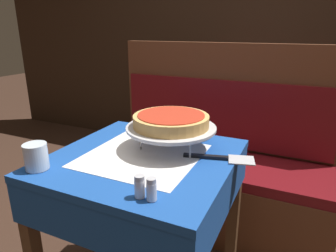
# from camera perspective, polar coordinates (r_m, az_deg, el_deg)

# --- Properties ---
(dining_table_front) EXTENTS (0.71, 0.71, 0.78)m
(dining_table_front) POSITION_cam_1_polar(r_m,az_deg,el_deg) (1.26, -4.66, -10.48)
(dining_table_front) COLOR #194799
(dining_table_front) RESTS_ON ground_plane
(dining_table_rear) EXTENTS (0.66, 0.66, 0.78)m
(dining_table_rear) POSITION_cam_1_polar(r_m,az_deg,el_deg) (2.61, 15.53, 3.89)
(dining_table_rear) COLOR red
(dining_table_rear) RESTS_ON ground_plane
(booth_bench) EXTENTS (1.44, 0.50, 1.18)m
(booth_bench) POSITION_cam_1_polar(r_m,az_deg,el_deg) (2.03, 8.60, -9.14)
(booth_bench) COLOR brown
(booth_bench) RESTS_ON ground_plane
(back_wall_panel) EXTENTS (6.00, 0.04, 2.40)m
(back_wall_panel) POSITION_cam_1_polar(r_m,az_deg,el_deg) (3.02, 14.85, 16.35)
(back_wall_panel) COLOR black
(back_wall_panel) RESTS_ON ground_plane
(pizza_pan_stand) EXTENTS (0.38, 0.38, 0.10)m
(pizza_pan_stand) POSITION_cam_1_polar(r_m,az_deg,el_deg) (1.24, 0.58, -0.50)
(pizza_pan_stand) COLOR #ADADB2
(pizza_pan_stand) RESTS_ON dining_table_front
(deep_dish_pizza) EXTENTS (0.31, 0.31, 0.05)m
(deep_dish_pizza) POSITION_cam_1_polar(r_m,az_deg,el_deg) (1.23, 0.59, 1.08)
(deep_dish_pizza) COLOR tan
(deep_dish_pizza) RESTS_ON pizza_pan_stand
(pizza_server) EXTENTS (0.28, 0.12, 0.01)m
(pizza_server) POSITION_cam_1_polar(r_m,az_deg,el_deg) (1.19, 10.07, -6.02)
(pizza_server) COLOR #BCBCC1
(pizza_server) RESTS_ON dining_table_front
(water_glass_near) EXTENTS (0.08, 0.08, 0.10)m
(water_glass_near) POSITION_cam_1_polar(r_m,az_deg,el_deg) (1.18, -23.84, -5.33)
(water_glass_near) COLOR silver
(water_glass_near) RESTS_ON dining_table_front
(salt_shaker) EXTENTS (0.03, 0.03, 0.07)m
(salt_shaker) POSITION_cam_1_polar(r_m,az_deg,el_deg) (0.92, -5.40, -11.39)
(salt_shaker) COLOR silver
(salt_shaker) RESTS_ON dining_table_front
(pepper_shaker) EXTENTS (0.03, 0.03, 0.07)m
(pepper_shaker) POSITION_cam_1_polar(r_m,az_deg,el_deg) (0.90, -3.15, -11.94)
(pepper_shaker) COLOR silver
(pepper_shaker) RESTS_ON dining_table_front
(napkin_holder) EXTENTS (0.10, 0.05, 0.09)m
(napkin_holder) POSITION_cam_1_polar(r_m,az_deg,el_deg) (1.43, 3.56, 0.18)
(napkin_holder) COLOR #B2B2B7
(napkin_holder) RESTS_ON dining_table_front
(condiment_caddy) EXTENTS (0.12, 0.12, 0.14)m
(condiment_caddy) POSITION_cam_1_polar(r_m,az_deg,el_deg) (2.59, 17.20, 7.34)
(condiment_caddy) COLOR black
(condiment_caddy) RESTS_ON dining_table_rear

